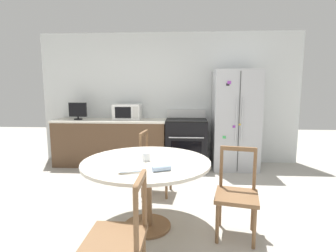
{
  "coord_description": "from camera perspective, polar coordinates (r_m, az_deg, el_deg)",
  "views": [
    {
      "loc": [
        0.31,
        -2.72,
        1.51
      ],
      "look_at": [
        0.08,
        1.15,
        0.95
      ],
      "focal_mm": 28.0,
      "sensor_mm": 36.0,
      "label": 1
    }
  ],
  "objects": [
    {
      "name": "dining_table",
      "position": [
        2.84,
        -4.7,
        -9.93
      ],
      "size": [
        1.36,
        1.36,
        0.75
      ],
      "color": "beige",
      "rests_on": "ground_plane"
    },
    {
      "name": "countertop_tv",
      "position": [
        5.4,
        -19.03,
        3.19
      ],
      "size": [
        0.34,
        0.16,
        0.33
      ],
      "color": "black",
      "rests_on": "kitchen_counter"
    },
    {
      "name": "dining_chair_right",
      "position": [
        2.85,
        14.72,
        -14.29
      ],
      "size": [
        0.5,
        0.5,
        0.9
      ],
      "rotation": [
        0.0,
        0.0,
        2.93
      ],
      "color": "brown",
      "rests_on": "ground_plane"
    },
    {
      "name": "dining_chair_near",
      "position": [
        2.09,
        -10.53,
        -22.89
      ],
      "size": [
        0.42,
        0.42,
        0.9
      ],
      "rotation": [
        0.0,
        0.0,
        1.56
      ],
      "color": "brown",
      "rests_on": "ground_plane"
    },
    {
      "name": "back_wall",
      "position": [
        5.38,
        0.17,
        6.01
      ],
      "size": [
        5.2,
        0.1,
        2.6
      ],
      "color": "silver",
      "rests_on": "ground_plane"
    },
    {
      "name": "dining_chair_far",
      "position": [
        3.79,
        -2.89,
        -8.25
      ],
      "size": [
        0.47,
        0.47,
        0.9
      ],
      "rotation": [
        0.0,
        0.0,
        4.59
      ],
      "color": "brown",
      "rests_on": "ground_plane"
    },
    {
      "name": "mail_stack",
      "position": [
        2.54,
        -8.05,
        -9.0
      ],
      "size": [
        0.29,
        0.35,
        0.02
      ],
      "color": "white",
      "rests_on": "dining_table"
    },
    {
      "name": "refrigerator",
      "position": [
        5.07,
        14.38,
        1.3
      ],
      "size": [
        0.82,
        0.73,
        1.84
      ],
      "color": "#B2B5BA",
      "rests_on": "ground_plane"
    },
    {
      "name": "oven_range",
      "position": [
        5.09,
        3.96,
        -3.59
      ],
      "size": [
        0.77,
        0.68,
        1.08
      ],
      "color": "black",
      "rests_on": "ground_plane"
    },
    {
      "name": "folded_napkin",
      "position": [
        2.45,
        -1.38,
        -9.22
      ],
      "size": [
        0.18,
        0.12,
        0.05
      ],
      "color": "#A3BCDB",
      "rests_on": "dining_table"
    },
    {
      "name": "ground_plane",
      "position": [
        3.13,
        -2.85,
        -20.71
      ],
      "size": [
        14.0,
        14.0,
        0.0
      ],
      "primitive_type": "plane",
      "color": "#B2ADA3"
    },
    {
      "name": "microwave",
      "position": [
        5.2,
        -8.83,
        3.08
      ],
      "size": [
        0.53,
        0.35,
        0.3
      ],
      "color": "white",
      "rests_on": "kitchen_counter"
    },
    {
      "name": "candle_glass",
      "position": [
        2.79,
        -4.77,
        -6.81
      ],
      "size": [
        0.08,
        0.08,
        0.09
      ],
      "color": "silver",
      "rests_on": "dining_table"
    },
    {
      "name": "kitchen_counter",
      "position": [
        5.31,
        -12.26,
        -3.44
      ],
      "size": [
        2.18,
        0.64,
        0.9
      ],
      "color": "brown",
      "rests_on": "ground_plane"
    }
  ]
}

